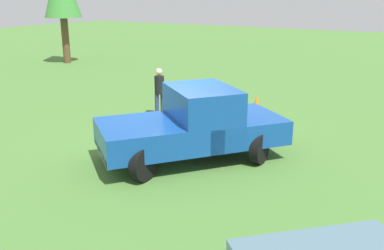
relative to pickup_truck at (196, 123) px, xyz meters
name	(u,v)px	position (x,y,z in m)	size (l,w,h in m)	color
ground_plane	(185,145)	(0.73, 0.80, -0.95)	(80.00, 80.00, 0.00)	#477533
pickup_truck	(196,123)	(0.00, 0.00, 0.00)	(4.76, 4.37, 1.82)	black
person_bystander	(159,90)	(2.68, 2.99, -0.03)	(0.45, 0.45, 1.64)	navy
traffic_cone	(256,104)	(4.99, 0.46, -0.67)	(0.32, 0.32, 0.55)	orange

